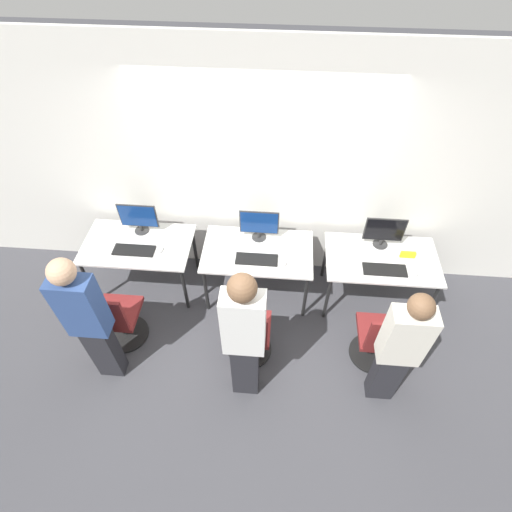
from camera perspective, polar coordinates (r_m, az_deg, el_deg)
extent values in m
plane|color=#3D3D42|center=(4.76, -0.14, -8.38)|extent=(20.00, 20.00, 0.00)
cube|color=silver|center=(4.35, 0.77, 11.67)|extent=(12.00, 0.05, 2.80)
cube|color=silver|center=(4.71, -16.60, 1.61)|extent=(1.22, 0.73, 0.02)
cylinder|color=black|center=(4.99, -22.78, -3.53)|extent=(0.04, 0.04, 0.69)
cylinder|color=black|center=(4.62, -10.14, -4.65)|extent=(0.04, 0.04, 0.69)
cylinder|color=black|center=(5.36, -20.53, 1.65)|extent=(0.04, 0.04, 0.69)
cylinder|color=black|center=(5.02, -8.72, 0.99)|extent=(0.04, 0.04, 0.69)
cylinder|color=#2D2D2D|center=(4.83, -15.98, 3.54)|extent=(0.17, 0.17, 0.01)
cylinder|color=#2D2D2D|center=(4.81, -16.08, 3.91)|extent=(0.04, 0.04, 0.07)
cube|color=#2D2D2D|center=(4.69, -16.52, 5.54)|extent=(0.44, 0.01, 0.31)
cube|color=navy|center=(4.69, -16.54, 5.47)|extent=(0.41, 0.01, 0.28)
cube|color=black|center=(4.62, -17.04, 0.79)|extent=(0.46, 0.17, 0.02)
ellipsoid|color=silver|center=(4.54, -13.52, 0.90)|extent=(0.06, 0.09, 0.03)
cylinder|color=black|center=(4.83, -17.90, -10.52)|extent=(0.48, 0.48, 0.03)
cylinder|color=black|center=(4.67, -18.47, -9.17)|extent=(0.04, 0.04, 0.38)
cube|color=maroon|center=(4.50, -19.12, -7.65)|extent=(0.44, 0.44, 0.05)
cube|color=maroon|center=(4.20, -20.76, -7.95)|extent=(0.40, 0.04, 0.44)
cube|color=#232328|center=(4.33, -20.79, -12.43)|extent=(0.25, 0.16, 0.79)
cube|color=navy|center=(3.75, -23.78, -6.60)|extent=(0.36, 0.20, 0.69)
sphere|color=tan|center=(3.42, -26.06, -2.05)|extent=(0.22, 0.22, 0.22)
cube|color=silver|center=(4.44, 0.23, 0.66)|extent=(1.22, 0.73, 0.02)
cylinder|color=black|center=(4.57, -7.15, -4.88)|extent=(0.04, 0.04, 0.69)
cylinder|color=black|center=(4.52, 7.06, -5.80)|extent=(0.04, 0.04, 0.69)
cylinder|color=black|center=(4.97, -5.96, 0.83)|extent=(0.04, 0.04, 0.69)
cylinder|color=black|center=(4.92, 7.04, 0.06)|extent=(0.04, 0.04, 0.69)
cylinder|color=#2D2D2D|center=(4.57, 0.44, 2.72)|extent=(0.17, 0.17, 0.01)
cylinder|color=#2D2D2D|center=(4.54, 0.44, 3.11)|extent=(0.04, 0.04, 0.07)
cube|color=#2D2D2D|center=(4.42, 0.46, 4.82)|extent=(0.44, 0.01, 0.31)
cube|color=navy|center=(4.41, 0.45, 4.74)|extent=(0.41, 0.01, 0.28)
cube|color=black|center=(4.33, 0.09, -0.48)|extent=(0.46, 0.17, 0.02)
ellipsoid|color=silver|center=(4.30, 4.03, -0.95)|extent=(0.06, 0.09, 0.03)
cylinder|color=black|center=(4.51, -0.94, -13.11)|extent=(0.48, 0.48, 0.03)
cylinder|color=black|center=(4.33, -0.97, -11.78)|extent=(0.04, 0.04, 0.38)
cube|color=maroon|center=(4.15, -1.01, -10.26)|extent=(0.44, 0.44, 0.05)
cube|color=maroon|center=(3.83, -1.34, -10.85)|extent=(0.40, 0.04, 0.44)
cube|color=#232328|center=(3.96, -1.53, -15.60)|extent=(0.25, 0.16, 0.82)
cube|color=white|center=(3.30, -1.79, -9.60)|extent=(0.36, 0.20, 0.71)
sphere|color=brown|center=(2.92, -2.01, -4.58)|extent=(0.23, 0.23, 0.23)
cube|color=silver|center=(4.58, 17.56, -0.39)|extent=(1.22, 0.73, 0.02)
cylinder|color=black|center=(4.54, 10.14, -5.95)|extent=(0.04, 0.04, 0.69)
cylinder|color=black|center=(4.81, 23.59, -6.42)|extent=(0.04, 0.04, 0.69)
cylinder|color=black|center=(4.94, 9.86, -0.11)|extent=(0.04, 0.04, 0.69)
cylinder|color=black|center=(5.19, 22.24, -0.84)|extent=(0.04, 0.04, 0.69)
cylinder|color=#2D2D2D|center=(4.70, 17.30, 1.62)|extent=(0.17, 0.17, 0.01)
cylinder|color=#2D2D2D|center=(4.67, 17.41, 1.99)|extent=(0.04, 0.04, 0.07)
cube|color=#2D2D2D|center=(4.56, 17.90, 3.61)|extent=(0.44, 0.01, 0.31)
cube|color=black|center=(4.55, 17.92, 3.54)|extent=(0.41, 0.01, 0.28)
cube|color=black|center=(4.44, 17.92, -1.88)|extent=(0.46, 0.17, 0.02)
ellipsoid|color=silver|center=(4.51, 21.75, -2.27)|extent=(0.06, 0.09, 0.03)
cylinder|color=black|center=(4.65, 16.11, -13.19)|extent=(0.48, 0.48, 0.03)
cylinder|color=black|center=(4.48, 16.66, -11.89)|extent=(0.04, 0.04, 0.38)
cube|color=maroon|center=(4.31, 17.28, -10.42)|extent=(0.44, 0.44, 0.05)
cube|color=maroon|center=(4.00, 18.42, -10.97)|extent=(0.40, 0.04, 0.44)
cube|color=#232328|center=(4.16, 18.03, -15.79)|extent=(0.25, 0.16, 0.74)
cube|color=silver|center=(3.59, 20.59, -10.70)|extent=(0.36, 0.20, 0.64)
sphere|color=brown|center=(3.26, 22.55, -6.68)|extent=(0.21, 0.21, 0.21)
cube|color=yellow|center=(4.64, 20.87, 0.19)|extent=(0.16, 0.03, 0.08)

